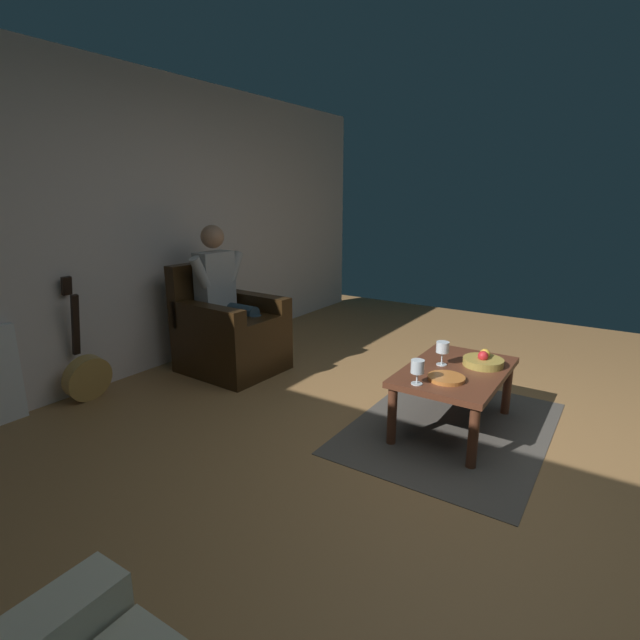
% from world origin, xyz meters
% --- Properties ---
extents(ground_plane, '(7.51, 7.51, 0.00)m').
position_xyz_m(ground_plane, '(0.00, 0.00, 0.00)').
color(ground_plane, '#9A6F41').
extents(wall_back, '(6.66, 0.06, 2.59)m').
position_xyz_m(wall_back, '(0.00, -3.09, 1.29)').
color(wall_back, silver).
rests_on(wall_back, ground).
extents(rug, '(1.66, 1.22, 0.01)m').
position_xyz_m(rug, '(-0.31, -0.37, 0.00)').
color(rug, '#4D4841').
rests_on(rug, ground).
extents(armchair, '(0.75, 0.85, 0.96)m').
position_xyz_m(armchair, '(-0.31, -2.45, 0.34)').
color(armchair, black).
rests_on(armchair, ground).
extents(person_seated, '(0.61, 0.55, 1.30)m').
position_xyz_m(person_seated, '(-0.31, -2.48, 0.70)').
color(person_seated, '#A1A19F').
rests_on(person_seated, ground).
extents(coffee_table, '(0.96, 0.62, 0.43)m').
position_xyz_m(coffee_table, '(-0.31, -0.37, 0.37)').
color(coffee_table, '#5A2F1D').
rests_on(coffee_table, ground).
extents(guitar, '(0.36, 0.23, 0.97)m').
position_xyz_m(guitar, '(0.80, -2.89, 0.22)').
color(guitar, '#B38944').
rests_on(guitar, ground).
extents(wine_glass_near, '(0.09, 0.09, 0.17)m').
position_xyz_m(wine_glass_near, '(-0.33, -0.47, 0.55)').
color(wine_glass_near, silver).
rests_on(wine_glass_near, coffee_table).
extents(wine_glass_far, '(0.08, 0.08, 0.16)m').
position_xyz_m(wine_glass_far, '(0.08, -0.48, 0.53)').
color(wine_glass_far, silver).
rests_on(wine_glass_far, coffee_table).
extents(fruit_bowl, '(0.27, 0.27, 0.11)m').
position_xyz_m(fruit_bowl, '(-0.48, -0.23, 0.46)').
color(fruit_bowl, olive).
rests_on(fruit_bowl, coffee_table).
extents(decorative_dish, '(0.23, 0.23, 0.02)m').
position_xyz_m(decorative_dish, '(-0.08, -0.35, 0.44)').
color(decorative_dish, '#BA6B2E').
rests_on(decorative_dish, coffee_table).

